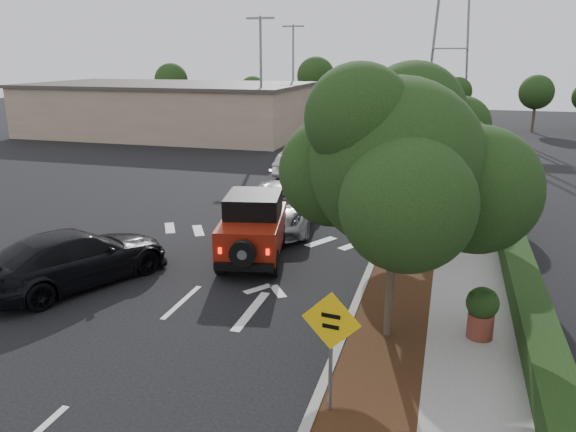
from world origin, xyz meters
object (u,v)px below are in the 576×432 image
at_px(red_jeep, 254,226).
at_px(silver_suv_ahead, 280,206).
at_px(speed_hump_sign, 331,336).
at_px(black_suv_oncoming, 76,258).

distance_m(red_jeep, silver_suv_ahead, 3.71).
bearing_deg(silver_suv_ahead, speed_hump_sign, -75.88).
bearing_deg(speed_hump_sign, red_jeep, 125.51).
height_order(silver_suv_ahead, speed_hump_sign, speed_hump_sign).
relative_size(red_jeep, silver_suv_ahead, 0.75).
bearing_deg(speed_hump_sign, black_suv_oncoming, 160.85).
bearing_deg(black_suv_oncoming, silver_suv_ahead, -94.40).
relative_size(red_jeep, black_suv_oncoming, 0.79).
distance_m(red_jeep, speed_hump_sign, 8.65).
height_order(red_jeep, black_suv_oncoming, red_jeep).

